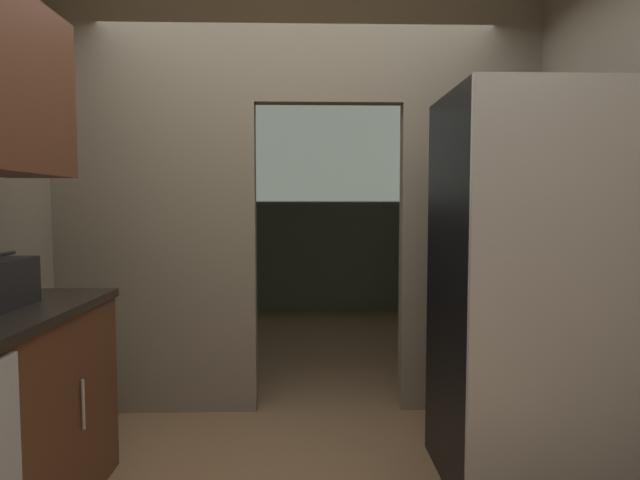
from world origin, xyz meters
The scene contains 3 objects.
kitchen_partition centered at (-0.06, 1.21, 1.51)m, with size 3.13×0.12×2.80m.
adjoining_room_shell centered at (0.00, 3.39, 1.40)m, with size 3.13×3.36×2.80m.
refrigerator centered at (1.13, 0.24, 0.94)m, with size 0.82×0.79×1.89m.
Camera 1 is at (0.05, -2.27, 1.36)m, focal length 29.79 mm.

